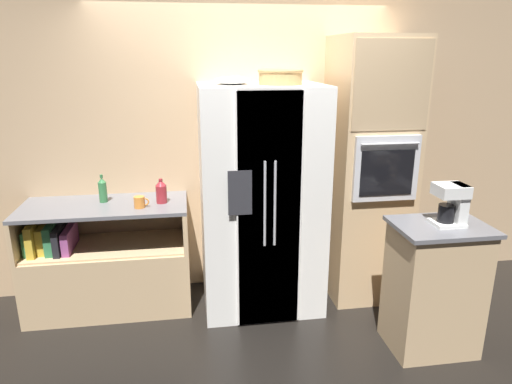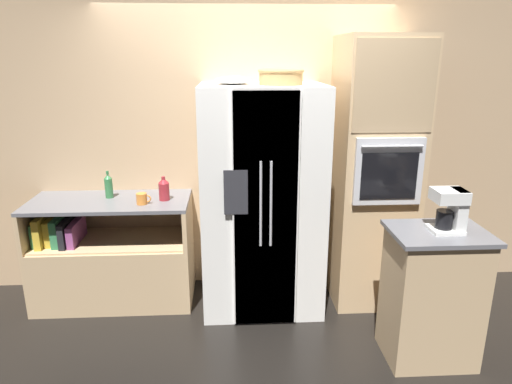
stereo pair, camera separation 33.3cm
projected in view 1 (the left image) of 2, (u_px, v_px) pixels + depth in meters
ground_plane at (249, 303)px, 4.02m from camera, size 20.00×20.00×0.00m
wall_back at (241, 136)px, 4.06m from camera, size 12.00×0.06×2.80m
counter_left at (108, 270)px, 3.88m from camera, size 1.33×0.61×0.93m
refrigerator at (261, 199)px, 3.80m from camera, size 0.98×0.83×1.88m
wall_oven at (368, 171)px, 3.94m from camera, size 0.65×0.74×2.25m
island_counter at (434, 287)px, 3.29m from camera, size 0.65×0.49×0.97m
wicker_basket at (280, 76)px, 3.46m from camera, size 0.35×0.35×0.12m
fruit_bowl at (232, 80)px, 3.48m from camera, size 0.28×0.28×0.06m
bottle_tall at (161, 191)px, 3.74m from camera, size 0.09×0.09×0.20m
bottle_short at (103, 190)px, 3.75m from camera, size 0.07×0.07×0.23m
mug at (140, 202)px, 3.63m from camera, size 0.12×0.09×0.09m
coffee_maker at (452, 203)px, 3.11m from camera, size 0.20×0.18×0.29m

